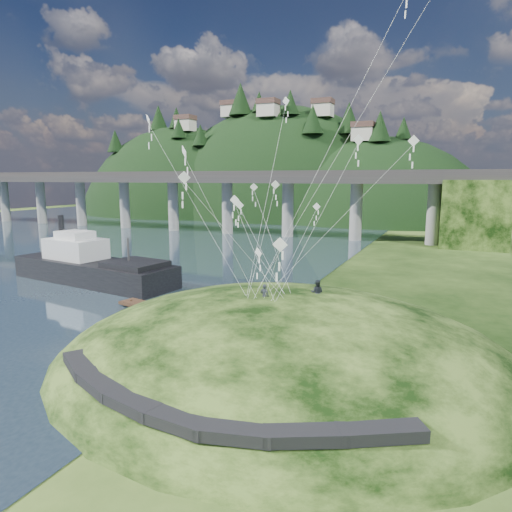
% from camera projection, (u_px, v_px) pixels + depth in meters
% --- Properties ---
extents(ground, '(320.00, 320.00, 0.00)m').
position_uv_depth(ground, '(177.00, 354.00, 35.06)').
color(ground, black).
rests_on(ground, ground).
extents(grass_hill, '(36.00, 32.00, 13.00)m').
position_uv_depth(grass_hill, '(283.00, 380.00, 33.92)').
color(grass_hill, black).
rests_on(grass_hill, ground).
extents(footpath, '(22.29, 5.84, 0.83)m').
position_uv_depth(footpath, '(192.00, 405.00, 22.95)').
color(footpath, black).
rests_on(footpath, ground).
extents(bridge, '(160.00, 11.00, 15.00)m').
position_uv_depth(bridge, '(248.00, 194.00, 107.11)').
color(bridge, '#2D2B2B').
rests_on(bridge, ground).
extents(far_ridge, '(153.00, 70.00, 94.50)m').
position_uv_depth(far_ridge, '(266.00, 236.00, 163.79)').
color(far_ridge, black).
rests_on(far_ridge, ground).
extents(work_barge, '(24.85, 9.86, 8.46)m').
position_uv_depth(work_barge, '(91.00, 266.00, 58.99)').
color(work_barge, black).
rests_on(work_barge, ground).
extents(wooden_dock, '(12.24, 4.38, 0.87)m').
position_uv_depth(wooden_dock, '(165.00, 310.00, 45.28)').
color(wooden_dock, '#342015').
rests_on(wooden_dock, ground).
extents(kite_flyers, '(3.92, 3.43, 1.96)m').
position_uv_depth(kite_flyers, '(304.00, 281.00, 33.62)').
color(kite_flyers, '#23272F').
rests_on(kite_flyers, ground).
extents(kite_swarm, '(19.66, 14.92, 20.94)m').
position_uv_depth(kite_swarm, '(280.00, 162.00, 33.11)').
color(kite_swarm, white).
rests_on(kite_swarm, ground).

